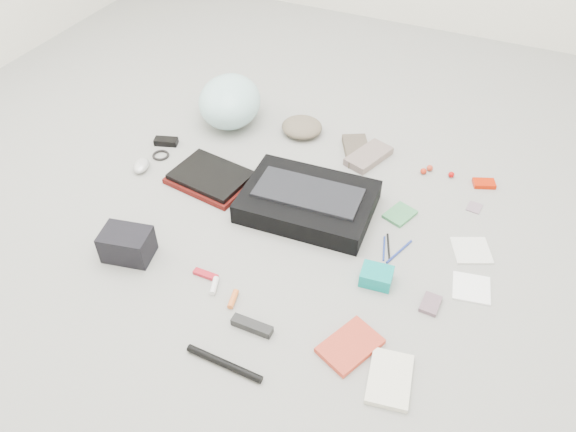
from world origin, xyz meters
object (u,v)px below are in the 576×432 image
at_px(bike_helmet, 230,101).
at_px(accordion_wallet, 376,276).
at_px(messenger_bag, 308,202).
at_px(laptop, 211,175).
at_px(book_red, 350,346).
at_px(camera_bag, 127,244).

xyz_separation_m(bike_helmet, accordion_wallet, (0.97, -0.69, -0.08)).
xyz_separation_m(messenger_bag, laptop, (-0.45, -0.00, -0.01)).
bearing_deg(book_red, messenger_bag, 148.95).
xyz_separation_m(book_red, accordion_wallet, (-0.01, 0.30, 0.02)).
bearing_deg(accordion_wallet, book_red, -94.06).
bearing_deg(messenger_bag, bike_helmet, 139.88).
height_order(book_red, accordion_wallet, accordion_wallet).
height_order(bike_helmet, camera_bag, bike_helmet).
height_order(bike_helmet, book_red, bike_helmet).
bearing_deg(laptop, accordion_wallet, -8.69).
xyz_separation_m(camera_bag, accordion_wallet, (0.88, 0.26, -0.03)).
relative_size(laptop, book_red, 1.59).
xyz_separation_m(laptop, book_red, (0.83, -0.55, -0.02)).
bearing_deg(laptop, bike_helmet, 116.35).
bearing_deg(messenger_bag, accordion_wallet, -37.69).
bearing_deg(accordion_wallet, laptop, 157.08).
xyz_separation_m(laptop, bike_helmet, (-0.15, 0.45, 0.08)).
distance_m(bike_helmet, accordion_wallet, 1.19).
bearing_deg(laptop, messenger_bag, 8.63).
distance_m(camera_bag, accordion_wallet, 0.91).
bearing_deg(laptop, book_red, -25.31).
xyz_separation_m(laptop, accordion_wallet, (0.82, -0.25, -0.01)).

